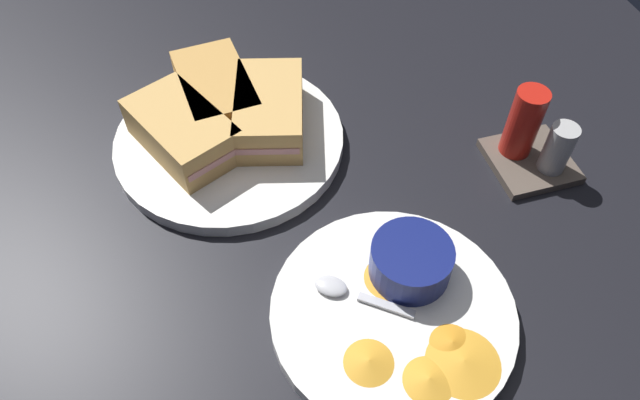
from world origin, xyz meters
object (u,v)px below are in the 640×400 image
sandwich_half_near (269,110)px  sandwich_half_far (216,93)px  plate_sandwich_main (230,140)px  sandwich_half_extra (182,131)px  condiment_caddy (533,141)px  ramekin_dark_sauce (173,128)px  spoon_by_gravy_ramekin (344,291)px  ramekin_light_gravy (411,260)px  plate_chips_companion (392,313)px  spoon_by_dark_ramekin (218,126)px

sandwich_half_near → sandwich_half_far: same height
plate_sandwich_main → sandwich_half_near: 6.01cm
sandwich_half_near → sandwich_half_extra: 10.17cm
sandwich_half_extra → condiment_caddy: size_ratio=1.58×
ramekin_dark_sauce → spoon_by_gravy_ramekin: size_ratio=0.71×
ramekin_light_gravy → spoon_by_gravy_ramekin: (0.48, -6.77, -1.63)cm
sandwich_half_far → plate_chips_companion: size_ratio=0.60×
spoon_by_gravy_ramekin → condiment_caddy: (-11.56, 25.77, 1.44)cm
sandwich_half_extra → plate_chips_companion: bearing=30.6°
ramekin_dark_sauce → sandwich_half_extra: bearing=45.7°
sandwich_half_extra → spoon_by_dark_ramekin: sandwich_half_extra is taller
sandwich_half_near → ramekin_light_gravy: 24.91cm
sandwich_half_extra → spoon_by_gravy_ramekin: (23.39, 11.68, -2.04)cm
plate_chips_companion → condiment_caddy: bearing=123.6°
sandwich_half_near → spoon_by_dark_ramekin: 6.47cm
plate_sandwich_main → sandwich_half_far: bearing=-176.7°
plate_sandwich_main → ramekin_light_gravy: ramekin_light_gravy is taller
spoon_by_dark_ramekin → ramekin_dark_sauce: bearing=-79.2°
plate_chips_companion → spoon_by_gravy_ramekin: (-2.97, -3.89, 1.16)cm
ramekin_light_gravy → condiment_caddy: size_ratio=0.83×
ramekin_light_gravy → spoon_by_gravy_ramekin: ramekin_light_gravy is taller
sandwich_half_extra → plate_sandwich_main: bearing=93.3°
ramekin_light_gravy → sandwich_half_extra: bearing=-141.1°
sandwich_half_far → plate_chips_companion: bearing=18.8°
sandwich_half_near → sandwich_half_extra: size_ratio=0.97×
ramekin_dark_sauce → spoon_by_dark_ramekin: ramekin_dark_sauce is taller
sandwich_half_near → plate_chips_companion: sandwich_half_near is taller
sandwich_half_far → sandwich_half_extra: same height
plate_sandwich_main → sandwich_half_near: (-0.29, 5.08, 3.20)cm
spoon_by_gravy_ramekin → plate_chips_companion: bearing=52.7°
plate_chips_companion → sandwich_half_extra: bearing=-149.4°
sandwich_half_near → ramekin_light_gravy: size_ratio=1.86×
sandwich_half_extra → ramekin_light_gravy: sandwich_half_extra is taller
ramekin_light_gravy → condiment_caddy: (-11.07, 19.00, -0.19)cm
spoon_by_dark_ramekin → spoon_by_gravy_ramekin: (25.24, 7.54, 0.00)cm
sandwich_half_near → sandwich_half_extra: (0.58, -10.15, 0.00)cm
spoon_by_gravy_ramekin → ramekin_light_gravy: bearing=94.1°
condiment_caddy → sandwich_half_near: bearing=-114.4°
sandwich_half_extra → ramekin_dark_sauce: 1.28cm
ramekin_dark_sauce → ramekin_light_gravy: 30.68cm
plate_sandwich_main → spoon_by_gravy_ramekin: (23.68, 6.61, 1.16)cm
plate_sandwich_main → spoon_by_dark_ramekin: size_ratio=2.69×
condiment_caddy → spoon_by_gravy_ramekin: bearing=-65.8°
sandwich_half_near → ramekin_dark_sauce: 11.07cm
ramekin_light_gravy → plate_sandwich_main: bearing=-150.0°
ramekin_light_gravy → plate_chips_companion: bearing=-39.8°
sandwich_half_near → condiment_caddy: 29.99cm
ramekin_dark_sauce → sandwich_half_near: bearing=88.4°
sandwich_half_near → ramekin_light_gravy: sandwich_half_near is taller
spoon_by_dark_ramekin → condiment_caddy: (13.69, 33.31, 1.44)cm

